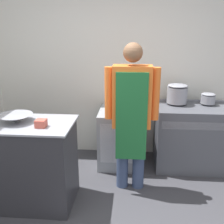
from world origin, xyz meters
TOP-DOWN VIEW (x-y plane):
  - wall_back at (0.00, 2.11)m, footprint 8.00×0.05m
  - prep_counter at (-0.96, 0.75)m, footprint 1.37×0.63m
  - stove at (1.15, 1.72)m, footprint 0.98×0.63m
  - fridge_unit at (0.17, 1.73)m, footprint 0.58×0.66m
  - person_cook at (0.32, 1.12)m, footprint 0.61×0.24m
  - mixing_bowl at (-0.87, 0.78)m, footprint 0.35×0.35m
  - plastic_tub at (-0.56, 0.66)m, footprint 0.10×0.10m
  - stock_pot at (0.93, 1.83)m, footprint 0.27×0.27m
  - sauce_pot at (1.35, 1.83)m, footprint 0.19×0.19m

SIDE VIEW (x-z plane):
  - fridge_unit at x=0.17m, z-range 0.00..0.78m
  - stove at x=1.15m, z-range -0.01..0.88m
  - prep_counter at x=-0.96m, z-range 0.00..0.93m
  - sauce_pot at x=1.35m, z-range 0.89..1.03m
  - plastic_tub at x=-0.56m, z-range 0.93..1.01m
  - mixing_bowl at x=-0.87m, z-range 0.93..1.01m
  - person_cook at x=0.32m, z-range 0.11..1.84m
  - stock_pot at x=0.93m, z-range 0.89..1.15m
  - wall_back at x=0.00m, z-range 0.00..2.70m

